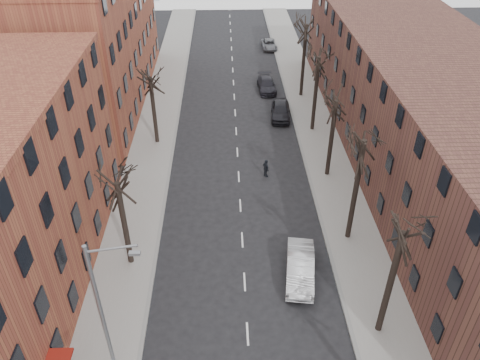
{
  "coord_description": "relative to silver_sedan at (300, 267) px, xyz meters",
  "views": [
    {
      "loc": [
        -1.01,
        -4.96,
        22.81
      ],
      "look_at": [
        -0.1,
        21.8,
        4.0
      ],
      "focal_mm": 35.0,
      "sensor_mm": 36.0,
      "label": 1
    }
  ],
  "objects": [
    {
      "name": "sidewalk_left",
      "position": [
        -11.61,
        18.63,
        -0.74
      ],
      "size": [
        4.0,
        90.0,
        0.15
      ],
      "primitive_type": "cube",
      "color": "gray",
      "rests_on": "ground"
    },
    {
      "name": "sidewalk_right",
      "position": [
        4.39,
        18.63,
        -0.74
      ],
      "size": [
        4.0,
        90.0,
        0.15
      ],
      "primitive_type": "cube",
      "color": "gray",
      "rests_on": "ground"
    },
    {
      "name": "building_left_far",
      "position": [
        -19.61,
        27.63,
        6.18
      ],
      "size": [
        12.0,
        28.0,
        14.0
      ],
      "primitive_type": "cube",
      "color": "brown",
      "rests_on": "ground"
    },
    {
      "name": "building_right",
      "position": [
        12.39,
        13.63,
        4.18
      ],
      "size": [
        12.0,
        50.0,
        10.0
      ],
      "primitive_type": "cube",
      "color": "#533126",
      "rests_on": "ground"
    },
    {
      "name": "tree_right_b",
      "position": [
        3.99,
        -4.37,
        -0.82
      ],
      "size": [
        5.2,
        5.2,
        10.8
      ],
      "primitive_type": null,
      "color": "black",
      "rests_on": "ground"
    },
    {
      "name": "tree_right_c",
      "position": [
        3.99,
        3.63,
        -0.82
      ],
      "size": [
        5.2,
        5.2,
        11.6
      ],
      "primitive_type": null,
      "color": "black",
      "rests_on": "ground"
    },
    {
      "name": "tree_right_d",
      "position": [
        3.99,
        11.63,
        -0.82
      ],
      "size": [
        5.2,
        5.2,
        10.0
      ],
      "primitive_type": null,
      "color": "black",
      "rests_on": "ground"
    },
    {
      "name": "tree_right_e",
      "position": [
        3.99,
        19.63,
        -0.82
      ],
      "size": [
        5.2,
        5.2,
        10.8
      ],
      "primitive_type": null,
      "color": "black",
      "rests_on": "ground"
    },
    {
      "name": "tree_right_f",
      "position": [
        3.99,
        27.63,
        -0.82
      ],
      "size": [
        5.2,
        5.2,
        11.6
      ],
      "primitive_type": null,
      "color": "black",
      "rests_on": "ground"
    },
    {
      "name": "tree_left_a",
      "position": [
        -11.21,
        1.63,
        -0.82
      ],
      "size": [
        5.2,
        5.2,
        9.5
      ],
      "primitive_type": null,
      "color": "black",
      "rests_on": "ground"
    },
    {
      "name": "tree_left_b",
      "position": [
        -11.21,
        17.63,
        -0.82
      ],
      "size": [
        5.2,
        5.2,
        9.5
      ],
      "primitive_type": null,
      "color": "black",
      "rests_on": "ground"
    },
    {
      "name": "streetlight",
      "position": [
        -10.64,
        -6.37,
        4.19
      ],
      "size": [
        2.45,
        0.22,
        9.03
      ],
      "color": "slate",
      "rests_on": "ground"
    },
    {
      "name": "silver_sedan",
      "position": [
        0.0,
        0.0,
        0.0
      ],
      "size": [
        2.4,
        5.17,
        1.64
      ],
      "primitive_type": "imported",
      "rotation": [
        0.0,
        0.0,
        -0.14
      ],
      "color": "#ABADB2",
      "rests_on": "ground"
    },
    {
      "name": "parked_car_near",
      "position": [
        1.09,
        22.44,
        -0.01
      ],
      "size": [
        2.34,
        4.93,
        1.63
      ],
      "primitive_type": "imported",
      "rotation": [
        0.0,
        0.0,
        -0.09
      ],
      "color": "black",
      "rests_on": "ground"
    },
    {
      "name": "parked_car_mid",
      "position": [
        0.19,
        29.3,
        -0.13
      ],
      "size": [
        2.16,
        4.83,
        1.38
      ],
      "primitive_type": "imported",
      "rotation": [
        0.0,
        0.0,
        0.05
      ],
      "color": "black",
      "rests_on": "ground"
    },
    {
      "name": "parked_car_far",
      "position": [
        1.69,
        43.43,
        -0.23
      ],
      "size": [
        2.14,
        4.32,
        1.18
      ],
      "primitive_type": "imported",
      "rotation": [
        0.0,
        0.0,
        0.05
      ],
      "color": "slate",
      "rests_on": "ground"
    },
    {
      "name": "pedestrian_crossing",
      "position": [
        -1.3,
        11.59,
        0.01
      ],
      "size": [
        0.76,
        1.05,
        1.65
      ],
      "primitive_type": "imported",
      "rotation": [
        0.0,
        0.0,
        1.99
      ],
      "color": "black",
      "rests_on": "ground"
    }
  ]
}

